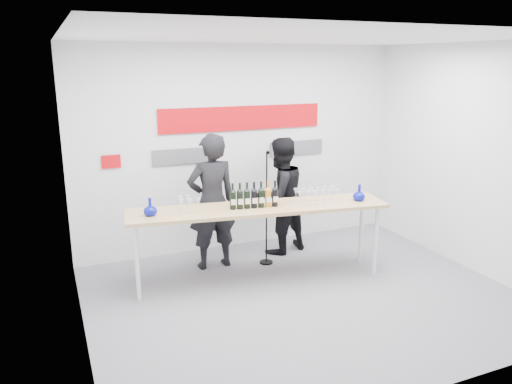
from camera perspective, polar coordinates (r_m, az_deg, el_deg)
ground at (r=6.18m, az=5.47°, el=-11.82°), size 5.00×5.00×0.00m
back_wall at (r=7.45m, az=-1.61°, el=5.02°), size 5.00×0.04×3.00m
signage at (r=7.36m, az=-1.95°, el=7.31°), size 3.38×0.02×0.79m
tasting_table at (r=6.29m, az=0.36°, el=-2.33°), size 3.34×1.16×0.98m
wine_bottles at (r=6.18m, az=-0.22°, el=-0.33°), size 0.62×0.17×0.33m
decanter_left at (r=6.01m, az=-12.01°, el=-1.66°), size 0.16×0.16×0.21m
decanter_right at (r=6.65m, az=11.71°, el=-0.06°), size 0.16×0.16×0.21m
glasses_left at (r=6.07m, az=-7.80°, el=-1.46°), size 0.26×0.25×0.18m
glasses_right at (r=6.47m, az=6.91°, el=-0.42°), size 0.58×0.30×0.18m
presenter_left at (r=6.72m, az=-5.07°, el=-1.13°), size 0.69×0.47×1.85m
presenter_right at (r=7.27m, az=2.75°, el=-0.44°), size 0.98×0.85×1.71m
mic_stand at (r=6.92m, az=1.20°, el=-4.36°), size 0.19×0.19×1.61m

